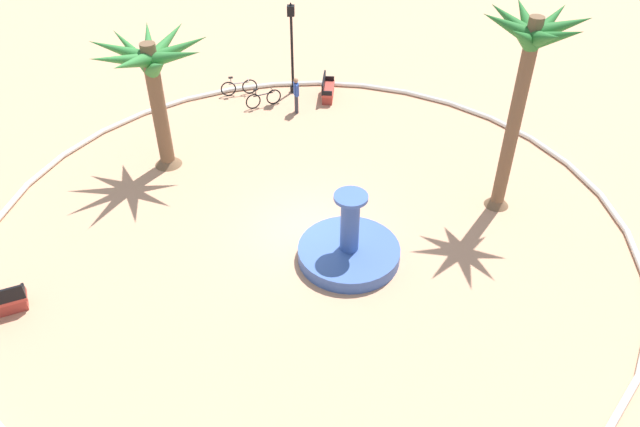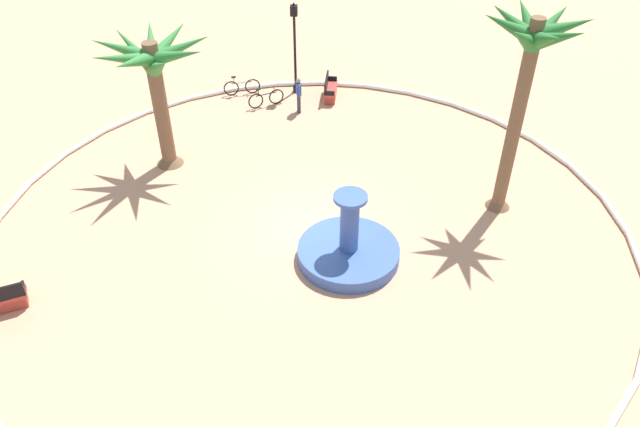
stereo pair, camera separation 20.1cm
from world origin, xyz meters
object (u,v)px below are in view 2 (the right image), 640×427
object	(u,v)px
palm_tree_near_fountain	(528,66)
person_cyclist_helmet	(299,93)
bench_west	(330,91)
lamppost	(295,41)
bicycle_by_lamppost	(242,87)
palm_tree_by_curb	(153,71)
bicycle_red_frame	(266,98)
fountain	(349,250)

from	to	relation	value
palm_tree_near_fountain	person_cyclist_helmet	size ratio (longest dim) A/B	4.36
bench_west	person_cyclist_helmet	bearing A→B (deg)	46.46
lamppost	bicycle_by_lamppost	size ratio (longest dim) A/B	2.55
palm_tree_near_fountain	palm_tree_by_curb	xyz separation A→B (m)	(12.48, -2.29, -1.50)
bicycle_by_lamppost	bench_west	bearing A→B (deg)	177.74
palm_tree_by_curb	palm_tree_near_fountain	bearing A→B (deg)	169.62
bicycle_red_frame	bicycle_by_lamppost	xyz separation A→B (m)	(1.26, -1.09, 0.00)
bench_west	bicycle_red_frame	distance (m)	3.03
fountain	palm_tree_by_curb	size ratio (longest dim) A/B	0.63
palm_tree_near_fountain	bicycle_red_frame	distance (m)	12.68
palm_tree_by_curb	bicycle_by_lamppost	world-z (taller)	palm_tree_by_curb
fountain	lamppost	bearing A→B (deg)	-77.64
bench_west	lamppost	bearing A→B (deg)	-18.31
bicycle_by_lamppost	person_cyclist_helmet	world-z (taller)	person_cyclist_helmet
bench_west	bicycle_by_lamppost	distance (m)	4.15
fountain	person_cyclist_helmet	bearing A→B (deg)	-76.80
palm_tree_by_curb	bench_west	xyz separation A→B (m)	(-6.20, -5.79, -3.61)
palm_tree_near_fountain	bench_west	distance (m)	11.43
fountain	lamppost	size ratio (longest dim) A/B	0.78
bicycle_red_frame	fountain	bearing A→B (deg)	110.48
bench_west	bicycle_red_frame	bearing A→B (deg)	17.81
fountain	bicycle_by_lamppost	size ratio (longest dim) A/B	1.98
palm_tree_near_fountain	bench_west	xyz separation A→B (m)	(6.28, -8.07, -5.11)
person_cyclist_helmet	lamppost	bearing A→B (deg)	-81.86
fountain	palm_tree_by_curb	distance (m)	9.59
palm_tree_near_fountain	bicycle_by_lamppost	size ratio (longest dim) A/B	4.32
bicycle_red_frame	person_cyclist_helmet	bearing A→B (deg)	161.88
fountain	person_cyclist_helmet	distance (m)	9.95
bicycle_by_lamppost	palm_tree_near_fountain	bearing A→B (deg)	141.69
bench_west	bicycle_by_lamppost	bearing A→B (deg)	-2.26
bicycle_red_frame	person_cyclist_helmet	world-z (taller)	person_cyclist_helmet
fountain	palm_tree_near_fountain	distance (m)	8.00
palm_tree_near_fountain	person_cyclist_helmet	world-z (taller)	palm_tree_near_fountain
bench_west	lamppost	size ratio (longest dim) A/B	0.38
lamppost	bicycle_red_frame	xyz separation A→B (m)	(1.25, 1.47, -2.11)
palm_tree_near_fountain	lamppost	bearing A→B (deg)	-47.41
palm_tree_by_curb	lamppost	world-z (taller)	palm_tree_by_curb
fountain	bench_west	size ratio (longest dim) A/B	2.04
bicycle_by_lamppost	fountain	bearing A→B (deg)	114.17
bicycle_red_frame	person_cyclist_helmet	distance (m)	1.70
fountain	bicycle_red_frame	xyz separation A→B (m)	(3.80, -10.18, 0.04)
palm_tree_by_curb	lamppost	xyz separation A→B (m)	(-4.56, -6.33, -1.46)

